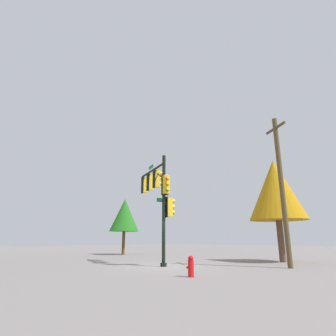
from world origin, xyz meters
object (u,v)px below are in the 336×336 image
object	(u,v)px
utility_pole	(282,186)
fire_hydrant	(191,266)
tree_near	(276,190)
signal_pole_assembly	(158,191)
tree_far	(125,215)

from	to	relation	value
utility_pole	fire_hydrant	size ratio (longest dim) A/B	10.33
utility_pole	tree_near	world-z (taller)	utility_pole
signal_pole_assembly	tree_far	world-z (taller)	signal_pole_assembly
utility_pole	fire_hydrant	bearing A→B (deg)	78.01
signal_pole_assembly	utility_pole	size ratio (longest dim) A/B	0.76
utility_pole	tree_far	bearing A→B (deg)	-4.59
utility_pole	fire_hydrant	distance (m)	7.69
tree_near	tree_far	distance (m)	15.50
fire_hydrant	tree_near	world-z (taller)	tree_near
signal_pole_assembly	utility_pole	bearing A→B (deg)	-149.20
utility_pole	tree_near	xyz separation A→B (m)	(2.03, -3.73, 0.51)
fire_hydrant	tree_near	distance (m)	11.13
signal_pole_assembly	utility_pole	world-z (taller)	utility_pole
signal_pole_assembly	utility_pole	distance (m)	7.37
fire_hydrant	tree_far	size ratio (longest dim) A/B	0.15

